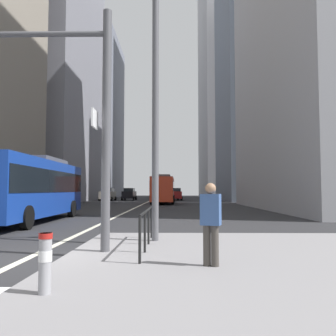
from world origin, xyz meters
TOP-DOWN VIEW (x-y plane):
  - ground_plane at (0.00, 20.00)m, footprint 160.00×160.00m
  - median_island at (5.50, -1.00)m, footprint 9.00×10.00m
  - lane_centre_line at (0.00, 30.00)m, footprint 0.20×80.00m
  - office_tower_left_mid at (-16.00, 43.36)m, footprint 13.82×22.84m
  - office_tower_left_far at (-16.00, 70.80)m, footprint 13.79×22.48m
  - office_tower_right_mid at (17.00, 47.30)m, footprint 11.64×17.27m
  - office_tower_right_far at (17.00, 72.12)m, footprint 13.71×25.19m
  - city_bus_blue_oncoming at (-3.80, 9.69)m, footprint 2.82×10.85m
  - city_bus_red_receding at (2.28, 35.17)m, footprint 2.81×11.41m
  - city_bus_red_distant at (2.14, 58.65)m, footprint 2.81×11.68m
  - car_oncoming_mid at (-3.53, 48.47)m, footprint 2.15×4.09m
  - car_receding_near at (3.90, 48.38)m, footprint 2.10×4.42m
  - car_receding_far at (3.35, 49.61)m, footprint 2.20×4.26m
  - car_oncoming_far at (-6.45, 45.58)m, footprint 2.20×4.10m
  - traffic_signal_gantry at (-0.17, 0.25)m, footprint 6.02×0.65m
  - street_lamp_post at (2.95, 2.12)m, footprint 5.50×0.32m
  - bollard_left at (1.64, -3.27)m, footprint 0.20×0.20m
  - pedestrian_railing at (2.80, 0.77)m, footprint 0.06×3.92m
  - pedestrian_waiting at (4.21, -1.37)m, footprint 0.44×0.35m

SIDE VIEW (x-z plane):
  - ground_plane at x=0.00m, z-range 0.00..0.00m
  - lane_centre_line at x=0.00m, z-range 0.00..0.01m
  - median_island at x=5.50m, z-range 0.00..0.15m
  - bollard_left at x=1.64m, z-range 0.20..1.06m
  - pedestrian_railing at x=2.80m, z-range 0.37..1.35m
  - car_oncoming_far at x=-6.45m, z-range 0.02..1.96m
  - car_oncoming_mid at x=-3.53m, z-range 0.02..1.96m
  - car_receding_far at x=3.35m, z-range 0.02..1.96m
  - car_receding_near at x=3.90m, z-range 0.02..1.96m
  - pedestrian_waiting at x=4.21m, z-range 0.23..1.85m
  - city_bus_blue_oncoming at x=-3.80m, z-range 0.14..3.54m
  - city_bus_red_receding at x=2.28m, z-range 0.14..3.54m
  - city_bus_red_distant at x=2.14m, z-range 0.14..3.54m
  - traffic_signal_gantry at x=-0.17m, z-range 1.11..7.11m
  - street_lamp_post at x=2.95m, z-range 1.28..9.28m
  - office_tower_left_far at x=-16.00m, z-range 0.00..36.17m
  - office_tower_right_mid at x=17.00m, z-range 0.00..36.68m
  - office_tower_left_mid at x=-16.00m, z-range 0.00..39.23m
  - office_tower_right_far at x=17.00m, z-range 0.00..57.27m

